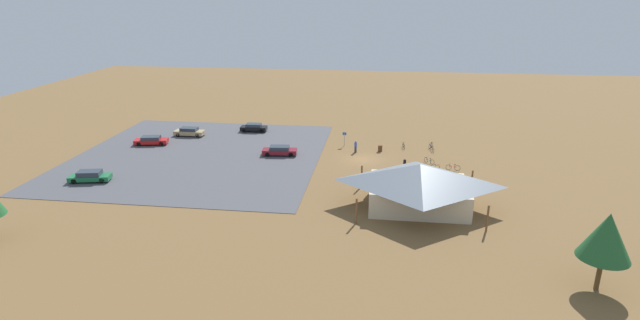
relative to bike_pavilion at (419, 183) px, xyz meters
The scene contains 20 objects.
ground 16.54m from the bike_pavilion, 66.21° to the right, with size 160.00×160.00×0.00m, color brown.
parking_lot_asphalt 32.61m from the bike_pavilion, 25.43° to the right, with size 33.62×35.09×0.05m, color #4C4C51.
bike_pavilion is the anchor object (origin of this frame).
trash_bin 19.55m from the bike_pavilion, 77.16° to the right, with size 0.60×0.60×0.90m, color brown.
lot_sign 23.00m from the bike_pavilion, 65.26° to the right, with size 0.56×0.08×2.20m.
pine_west 19.01m from the bike_pavilion, 132.91° to the left, with size 3.84×3.84×6.36m.
bicycle_red_lone_west 13.35m from the bike_pavilion, 112.70° to the right, with size 1.82×0.48×0.87m.
bicycle_green_trailside 20.98m from the bike_pavilion, 87.41° to the right, with size 0.48×1.68×0.82m.
bicycle_black_near_porch 20.38m from the bike_pavilion, 98.72° to the right, with size 0.52×1.73×0.79m.
bicycle_teal_yard_center 14.90m from the bike_pavilion, 98.78° to the right, with size 1.27×1.27×0.76m.
bicycle_yellow_yard_front 12.56m from the bike_pavilion, 102.25° to the right, with size 1.61×0.51×0.81m.
bicycle_blue_edge_north 22.07m from the bike_pavilion, 97.94° to the right, with size 0.77×1.65×0.82m.
bicycle_orange_near_sign 10.90m from the bike_pavilion, 95.94° to the right, with size 0.75×1.69×0.86m.
car_tan_inner_stall 41.36m from the bike_pavilion, 33.80° to the right, with size 4.68×1.80×1.34m.
car_black_end_stall 36.71m from the bike_pavilion, 47.14° to the right, with size 4.30×1.88×1.30m.
car_maroon_aisle_side 23.82m from the bike_pavilion, 40.04° to the right, with size 4.91×2.23×1.30m.
car_green_front_row 38.79m from the bike_pavilion, ahead, with size 5.00×2.72×1.33m.
car_red_second_row 42.18m from the bike_pavilion, 24.90° to the right, with size 5.05×2.73×1.25m.
visitor_crossing_yard 11.08m from the bike_pavilion, 84.17° to the right, with size 0.36×0.36×1.79m.
visitor_near_lot 19.70m from the bike_pavilion, 66.66° to the right, with size 0.36×0.38×1.75m.
Camera 1 is at (-2.70, 64.70, 21.83)m, focal length 28.09 mm.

